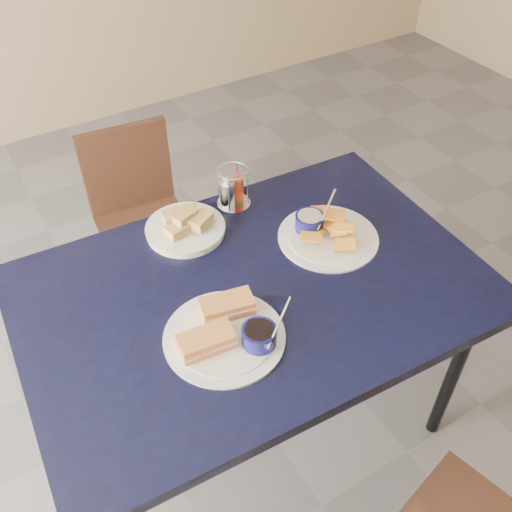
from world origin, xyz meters
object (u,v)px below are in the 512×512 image
plantain_plate (323,232)px  condiment_caddy (232,190)px  dining_table (254,301)px  chair_far (136,206)px  sandwich_plate (227,331)px  bread_basket (185,226)px

plantain_plate → condiment_caddy: condiment_caddy is taller
dining_table → condiment_caddy: bearing=70.0°
chair_far → condiment_caddy: (0.16, -0.54, 0.37)m
dining_table → plantain_plate: plantain_plate is taller
chair_far → condiment_caddy: 0.68m
plantain_plate → condiment_caddy: 0.33m
plantain_plate → sandwich_plate: bearing=-156.5°
dining_table → chair_far: 0.94m
sandwich_plate → condiment_caddy: bearing=59.4°
sandwich_plate → plantain_plate: 0.48m
chair_far → condiment_caddy: size_ratio=5.61×
dining_table → chair_far: size_ratio=1.74×
condiment_caddy → chair_far: bearing=106.5°
dining_table → condiment_caddy: (0.13, 0.36, 0.12)m
dining_table → condiment_caddy: 0.40m
chair_far → bread_basket: 0.68m
chair_far → condiment_caddy: condiment_caddy is taller
chair_far → plantain_plate: 0.95m
sandwich_plate → chair_far: bearing=83.3°
sandwich_plate → condiment_caddy: size_ratio=2.37×
bread_basket → sandwich_plate: bearing=-101.7°
plantain_plate → bread_basket: bearing=146.5°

